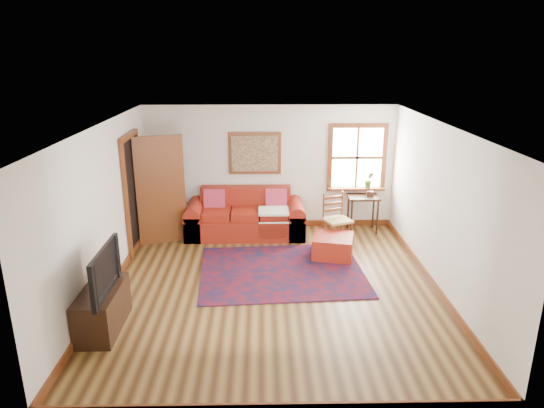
{
  "coord_description": "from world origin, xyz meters",
  "views": [
    {
      "loc": [
        -0.15,
        -6.77,
        3.52
      ],
      "look_at": [
        0.0,
        0.6,
        1.16
      ],
      "focal_mm": 32.0,
      "sensor_mm": 36.0,
      "label": 1
    }
  ],
  "objects_px": {
    "red_ottoman": "(333,246)",
    "side_table": "(363,202)",
    "red_leather_sofa": "(246,220)",
    "media_cabinet": "(102,309)",
    "ladder_back_chair": "(336,217)"
  },
  "relations": [
    {
      "from": "red_ottoman",
      "to": "side_table",
      "type": "relative_size",
      "value": 0.92
    },
    {
      "from": "side_table",
      "to": "red_ottoman",
      "type": "bearing_deg",
      "value": -121.44
    },
    {
      "from": "red_leather_sofa",
      "to": "side_table",
      "type": "height_order",
      "value": "red_leather_sofa"
    },
    {
      "from": "red_ottoman",
      "to": "media_cabinet",
      "type": "xyz_separation_m",
      "value": [
        -3.34,
        -2.27,
        0.09
      ]
    },
    {
      "from": "red_leather_sofa",
      "to": "red_ottoman",
      "type": "xyz_separation_m",
      "value": [
        1.58,
        -1.15,
        -0.11
      ]
    },
    {
      "from": "red_leather_sofa",
      "to": "ladder_back_chair",
      "type": "bearing_deg",
      "value": -18.0
    },
    {
      "from": "side_table",
      "to": "media_cabinet",
      "type": "distance_m",
      "value": 5.43
    },
    {
      "from": "red_ottoman",
      "to": "red_leather_sofa",
      "type": "bearing_deg",
      "value": 156.51
    },
    {
      "from": "red_leather_sofa",
      "to": "red_ottoman",
      "type": "bearing_deg",
      "value": -36.19
    },
    {
      "from": "red_leather_sofa",
      "to": "ladder_back_chair",
      "type": "xyz_separation_m",
      "value": [
        1.71,
        -0.55,
        0.23
      ]
    },
    {
      "from": "red_leather_sofa",
      "to": "media_cabinet",
      "type": "height_order",
      "value": "red_leather_sofa"
    },
    {
      "from": "ladder_back_chair",
      "to": "media_cabinet",
      "type": "height_order",
      "value": "ladder_back_chair"
    },
    {
      "from": "ladder_back_chair",
      "to": "red_ottoman",
      "type": "bearing_deg",
      "value": -102.17
    },
    {
      "from": "side_table",
      "to": "media_cabinet",
      "type": "height_order",
      "value": "side_table"
    },
    {
      "from": "red_ottoman",
      "to": "side_table",
      "type": "distance_m",
      "value": 1.54
    }
  ]
}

